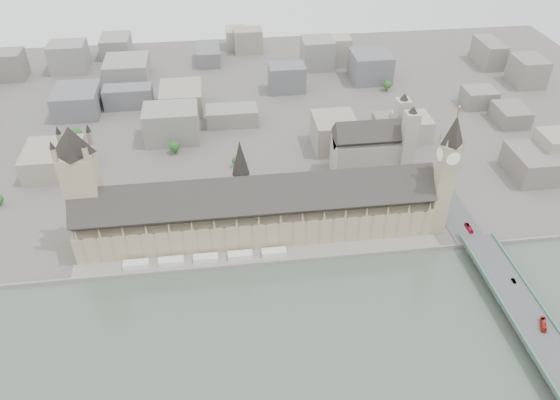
{
  "coord_description": "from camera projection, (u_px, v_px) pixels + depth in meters",
  "views": [
    {
      "loc": [
        -23.97,
        -305.16,
        273.85
      ],
      "look_at": [
        17.73,
        18.73,
        32.39
      ],
      "focal_mm": 35.0,
      "sensor_mm": 36.0,
      "label": 1
    }
  ],
  "objects": [
    {
      "name": "car_approach",
      "position": [
        447.0,
        178.0,
        467.17
      ],
      "size": [
        3.41,
        5.69,
        1.54
      ],
      "primitive_type": "imported",
      "rotation": [
        0.0,
        0.0,
        0.25
      ],
      "color": "gray",
      "rests_on": "westminster_bridge"
    },
    {
      "name": "car_silver",
      "position": [
        514.0,
        281.0,
        368.25
      ],
      "size": [
        1.69,
        4.58,
        1.5
      ],
      "primitive_type": "imported",
      "rotation": [
        0.0,
        0.0,
        0.02
      ],
      "color": "gray",
      "rests_on": "westminster_bridge"
    },
    {
      "name": "city_skyline_inland",
      "position": [
        237.0,
        89.0,
        592.72
      ],
      "size": [
        720.0,
        360.0,
        38.0
      ],
      "primitive_type": null,
      "color": "gray",
      "rests_on": "ground"
    },
    {
      "name": "river_terrace",
      "position": [
        261.0,
        257.0,
        402.06
      ],
      "size": [
        270.0,
        15.0,
        2.0
      ],
      "primitive_type": "cube",
      "color": "gray",
      "rests_on": "ground"
    },
    {
      "name": "westminster_abbey",
      "position": [
        374.0,
        148.0,
        480.87
      ],
      "size": [
        68.0,
        36.0,
        64.0
      ],
      "color": "#AAA399",
      "rests_on": "ground"
    },
    {
      "name": "victoria_tower",
      "position": [
        82.0,
        183.0,
        384.02
      ],
      "size": [
        30.0,
        30.0,
        100.0
      ],
      "color": "gray",
      "rests_on": "ground"
    },
    {
      "name": "red_bus_south",
      "position": [
        543.0,
        324.0,
        336.64
      ],
      "size": [
        7.29,
        11.59,
        3.21
      ],
      "primitive_type": "imported",
      "rotation": [
        0.0,
        0.0,
        -0.43
      ],
      "color": "#B11F16",
      "rests_on": "westminster_bridge"
    },
    {
      "name": "embankment_wall",
      "position": [
        262.0,
        263.0,
        395.78
      ],
      "size": [
        600.0,
        1.5,
        3.0
      ],
      "primitive_type": "cube",
      "color": "gray",
      "rests_on": "ground"
    },
    {
      "name": "terrace_tents",
      "position": [
        206.0,
        258.0,
        396.57
      ],
      "size": [
        118.0,
        7.0,
        4.0
      ],
      "color": "white",
      "rests_on": "river_terrace"
    },
    {
      "name": "palace_of_westminster",
      "position": [
        257.0,
        211.0,
        410.85
      ],
      "size": [
        265.0,
        40.73,
        55.44
      ],
      "color": "gray",
      "rests_on": "ground"
    },
    {
      "name": "westminster_bridge",
      "position": [
        522.0,
        314.0,
        352.44
      ],
      "size": [
        25.0,
        325.0,
        10.25
      ],
      "primitive_type": "cube",
      "color": "#474749",
      "rests_on": "ground"
    },
    {
      "name": "elizabeth_tower",
      "position": [
        446.0,
        168.0,
        394.65
      ],
      "size": [
        17.0,
        17.0,
        107.5
      ],
      "color": "gray",
      "rests_on": "ground"
    },
    {
      "name": "central_tower",
      "position": [
        241.0,
        169.0,
        393.91
      ],
      "size": [
        13.0,
        13.0,
        48.0
      ],
      "color": "gray",
      "rests_on": "ground"
    },
    {
      "name": "park_trees",
      "position": [
        240.0,
        197.0,
        451.0
      ],
      "size": [
        110.0,
        30.0,
        15.0
      ],
      "primitive_type": null,
      "color": "#204E1B",
      "rests_on": "ground"
    },
    {
      "name": "red_bus_north",
      "position": [
        469.0,
        228.0,
        411.99
      ],
      "size": [
        2.72,
        11.03,
        3.06
      ],
      "primitive_type": "imported",
      "rotation": [
        0.0,
        0.0,
        0.01
      ],
      "color": "red",
      "rests_on": "westminster_bridge"
    },
    {
      "name": "ground",
      "position": [
        260.0,
        251.0,
        408.64
      ],
      "size": [
        900.0,
        900.0,
        0.0
      ],
      "primitive_type": "plane",
      "color": "#595651",
      "rests_on": "ground"
    }
  ]
}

